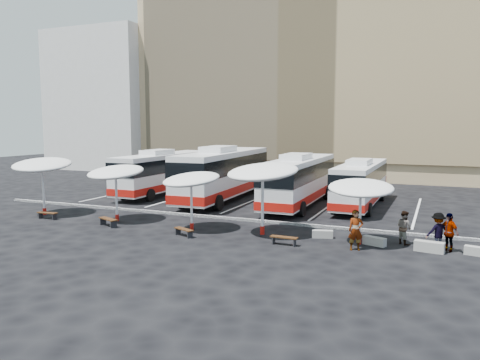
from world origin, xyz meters
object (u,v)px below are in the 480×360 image
at_px(conc_bench_3, 477,251).
at_px(passenger_3, 438,231).
at_px(wood_bench_0, 47,214).
at_px(passenger_0, 356,230).
at_px(sunshade_2, 191,180).
at_px(bus_3, 361,182).
at_px(conc_bench_0, 322,234).
at_px(bus_0, 164,171).
at_px(bus_1, 224,172).
at_px(conc_bench_1, 374,241).
at_px(conc_bench_2, 429,247).
at_px(bus_2, 300,179).
at_px(passenger_1, 404,228).
at_px(passenger_2, 449,232).
at_px(sunshade_4, 361,188).
at_px(sunshade_3, 263,172).
at_px(sunshade_0, 42,165).
at_px(sunshade_1, 116,172).
at_px(wood_bench_2, 184,230).
at_px(wood_bench_1, 108,220).
at_px(wood_bench_3, 284,239).

distance_m(conc_bench_3, passenger_3, 1.88).
distance_m(wood_bench_0, passenger_0, 19.04).
height_order(sunshade_2, wood_bench_0, sunshade_2).
xyz_separation_m(bus_3, conc_bench_0, (-0.32, -10.43, -1.59)).
relative_size(bus_0, bus_1, 0.89).
relative_size(bus_0, bus_3, 1.09).
relative_size(conc_bench_1, conc_bench_2, 0.84).
xyz_separation_m(bus_2, conc_bench_3, (11.09, -9.60, -1.77)).
distance_m(conc_bench_0, passenger_1, 4.09).
xyz_separation_m(bus_3, passenger_2, (5.70, -10.73, -0.87)).
height_order(sunshade_2, sunshade_4, sunshade_2).
relative_size(bus_2, conc_bench_1, 10.91).
distance_m(conc_bench_2, passenger_3, 0.92).
relative_size(bus_1, conc_bench_1, 12.17).
relative_size(sunshade_3, conc_bench_2, 3.66).
bearing_deg(bus_0, conc_bench_1, -29.02).
distance_m(bus_2, sunshade_0, 17.66).
bearing_deg(passenger_3, bus_3, -94.51).
relative_size(passenger_0, passenger_3, 1.08).
relative_size(sunshade_3, conc_bench_1, 4.34).
xyz_separation_m(sunshade_2, sunshade_3, (4.06, 0.52, 0.54)).
bearing_deg(conc_bench_0, conc_bench_2, -7.83).
distance_m(bus_1, conc_bench_3, 19.90).
xyz_separation_m(sunshade_0, sunshade_1, (5.67, 0.25, -0.27)).
xyz_separation_m(bus_1, passenger_2, (16.03, -9.49, -1.27)).
height_order(bus_3, passenger_3, bus_3).
distance_m(bus_3, wood_bench_2, 14.91).
distance_m(bus_0, passenger_3, 24.01).
xyz_separation_m(wood_bench_2, passenger_3, (12.40, 2.41, 0.58)).
bearing_deg(wood_bench_1, passenger_0, 1.78).
bearing_deg(passenger_2, bus_3, 161.10).
bearing_deg(wood_bench_1, sunshade_2, 13.20).
distance_m(wood_bench_3, passenger_0, 3.48).
bearing_deg(conc_bench_2, sunshade_4, 176.73).
height_order(conc_bench_3, passenger_1, passenger_1).
relative_size(bus_3, conc_bench_0, 10.30).
bearing_deg(bus_0, bus_1, -8.76).
height_order(bus_2, sunshade_4, bus_2).
distance_m(bus_3, wood_bench_0, 21.38).
bearing_deg(wood_bench_3, passenger_3, 16.42).
distance_m(wood_bench_2, wood_bench_3, 5.47).
xyz_separation_m(wood_bench_1, passenger_1, (16.17, 2.49, 0.48)).
relative_size(sunshade_1, wood_bench_2, 2.67).
relative_size(wood_bench_2, wood_bench_3, 0.98).
relative_size(conc_bench_3, passenger_2, 0.59).
bearing_deg(sunshade_1, wood_bench_2, -17.79).
height_order(conc_bench_0, passenger_1, passenger_1).
bearing_deg(bus_2, wood_bench_2, -105.13).
xyz_separation_m(conc_bench_1, passenger_1, (1.32, 0.82, 0.63)).
height_order(bus_0, wood_bench_2, bus_0).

